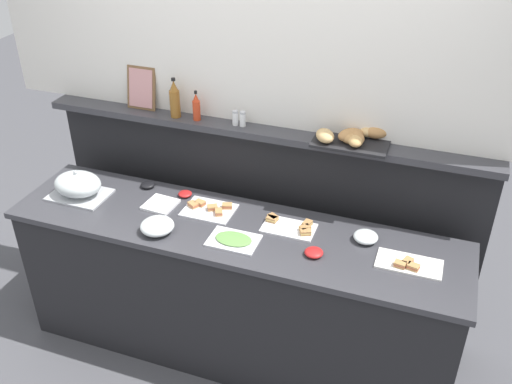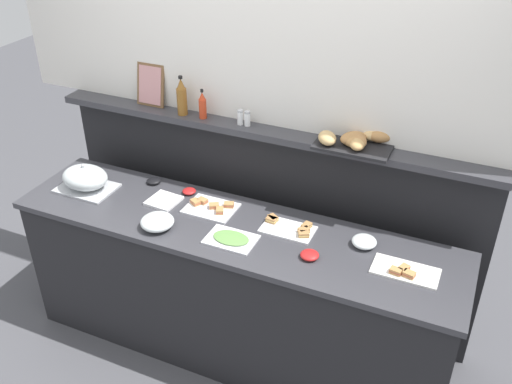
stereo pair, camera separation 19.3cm
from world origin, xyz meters
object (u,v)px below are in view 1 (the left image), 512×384
Objects in this scene: sandwich_platter_side at (290,227)px; sandwich_platter_front at (210,209)px; hot_sauce_bottle at (196,107)px; framed_picture at (141,88)px; sandwich_platter_rear at (408,264)px; pepper_shaker at (243,119)px; vinegar_bottle_amber at (175,100)px; bread_basket at (354,136)px; salt_shaker at (235,118)px; cold_cuts_platter at (234,240)px; serving_cloche at (78,185)px; glass_bowl_large at (157,226)px; condiment_bowl_teal at (148,185)px; glass_bowl_medium at (366,237)px; condiment_bowl_dark at (185,194)px; condiment_bowl_red at (314,252)px; napkin_stack at (161,205)px.

sandwich_platter_front is (-0.48, 0.01, -0.00)m from sandwich_platter_side.
hot_sauce_bottle is 0.38m from framed_picture.
sandwich_platter_rear is 1.19m from pepper_shaker.
sandwich_platter_rear is at bearing -17.19° from hot_sauce_bottle.
vinegar_bottle_amber is 1.05m from bread_basket.
bread_basket is (0.68, 0.00, -0.00)m from salt_shaker.
cold_cuts_platter is at bearing -50.45° from hot_sauce_bottle.
bread_basket is at bearing 14.81° from serving_cloche.
vinegar_bottle_amber reaches higher than salt_shaker.
condiment_bowl_teal is (-0.28, 0.39, -0.02)m from glass_bowl_large.
pepper_shaker is at bearing -3.35° from framed_picture.
glass_bowl_large is at bearing -147.69° from bread_basket.
salt_shaker is (0.23, 0.01, -0.03)m from hot_sauce_bottle.
serving_cloche is at bearing 164.10° from glass_bowl_large.
framed_picture is (-0.61, 0.04, 0.08)m from salt_shaker.
hot_sauce_bottle reaches higher than serving_cloche.
pepper_shaker is 0.34× the size of framed_picture.
salt_shaker is (-0.43, 0.31, 0.44)m from sandwich_platter_side.
glass_bowl_medium reaches higher than sandwich_platter_front.
sandwich_platter_front is 0.54m from salt_shaker.
salt_shaker is 0.04m from pepper_shaker.
framed_picture is at bearing 147.12° from condiment_bowl_dark.
serving_cloche is 3.54× the size of condiment_bowl_red.
cold_cuts_platter is 2.03× the size of glass_bowl_medium.
sandwich_platter_rear is 0.80× the size of bread_basket.
salt_shaker reaches higher than serving_cloche.
serving_cloche is (-1.02, 0.12, 0.06)m from cold_cuts_platter.
condiment_bowl_teal is at bearing -64.12° from framed_picture.
glass_bowl_medium reaches higher than sandwich_platter_rear.
condiment_bowl_red is (-0.46, -0.08, 0.01)m from sandwich_platter_rear.
pepper_shaker is (0.38, 0.34, 0.45)m from napkin_stack.
pepper_shaker is (-0.57, 0.49, 0.44)m from condiment_bowl_red.
salt_shaker is (0.05, 0.29, 0.45)m from sandwich_platter_front.
condiment_bowl_dark is at bearing 170.92° from sandwich_platter_side.
glass_bowl_large is at bearing -164.56° from glass_bowl_medium.
sandwich_platter_front is at bearing 178.52° from sandwich_platter_side.
framed_picture reaches higher than sandwich_platter_side.
pepper_shaker is (0.27, 0.57, 0.42)m from glass_bowl_large.
sandwich_platter_side is 0.84× the size of serving_cloche.
framed_picture is (-0.80, 0.56, 0.53)m from cold_cuts_platter.
glass_bowl_medium is 1.49× the size of pepper_shaker.
condiment_bowl_dark is 0.34× the size of vinegar_bottle_amber.
framed_picture reaches higher than pepper_shaker.
serving_cloche is 2.62× the size of glass_bowl_medium.
sandwich_platter_rear is (0.64, -0.11, -0.00)m from sandwich_platter_side.
condiment_bowl_dark is 0.17m from napkin_stack.
sandwich_platter_side is 1.00× the size of sandwich_platter_front.
serving_cloche is 1.93× the size of hot_sauce_bottle.
condiment_bowl_red is (-0.22, -0.21, -0.01)m from glass_bowl_medium.
sandwich_platter_front is 0.59m from hot_sauce_bottle.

